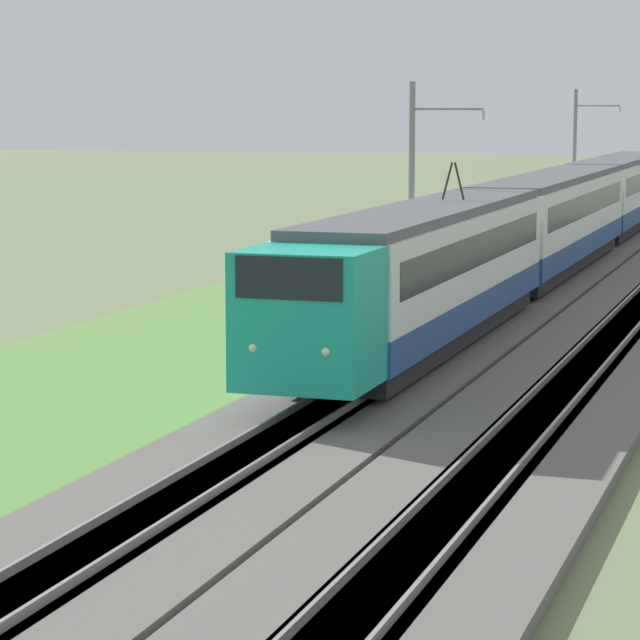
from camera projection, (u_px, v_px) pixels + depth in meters
The scene contains 6 objects.
ballast_main at pixel (541, 282), 57.88m from camera, with size 240.00×4.40×0.30m.
track_main at pixel (541, 281), 57.88m from camera, with size 240.00×1.57×0.45m.
grass_verge at pixel (375, 278), 59.96m from camera, with size 240.00×9.99×0.12m.
passenger_train at pixel (554, 216), 60.04m from camera, with size 62.51×2.87×5.23m.
catenary_mast_mid at pixel (413, 193), 50.35m from camera, with size 0.22×2.56×7.62m.
catenary_mast_far at pixel (575, 158), 82.85m from camera, with size 0.22×2.56×7.70m.
Camera 1 is at (-7.25, -10.08, 6.86)m, focal length 85.00 mm.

